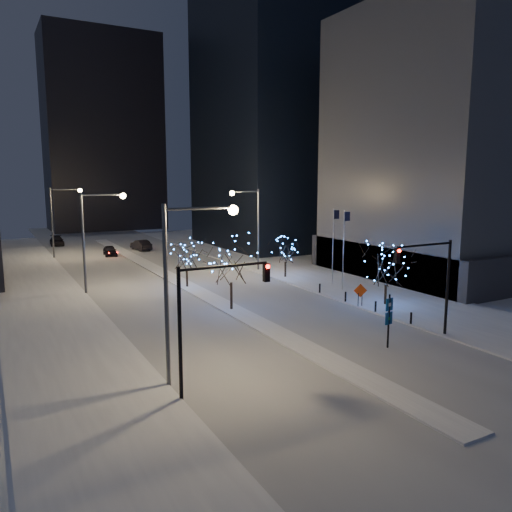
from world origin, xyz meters
TOP-DOWN VIEW (x-y plane):
  - ground at (0.00, 0.00)m, footprint 160.00×160.00m
  - road at (0.00, 35.00)m, footprint 20.00×130.00m
  - median at (0.00, 30.00)m, footprint 2.00×80.00m
  - east_sidewalk at (15.00, 20.00)m, footprint 10.00×90.00m
  - west_sidewalk at (-14.00, 20.00)m, footprint 8.00×90.00m
  - midrise_block at (34.00, 18.00)m, footprint 30.00×22.00m
  - plinth at (34.00, 18.00)m, footprint 30.00×24.00m
  - horizon_block at (6.00, 92.00)m, footprint 24.00×14.00m
  - street_lamp_w_near at (-8.94, 2.00)m, footprint 4.40×0.56m
  - street_lamp_w_mid at (-8.94, 27.00)m, footprint 4.40×0.56m
  - street_lamp_w_far at (-8.94, 52.00)m, footprint 4.40×0.56m
  - street_lamp_east at (10.08, 30.00)m, footprint 3.90×0.56m
  - traffic_signal_west at (-8.44, -0.00)m, footprint 5.26×0.43m
  - traffic_signal_east at (8.94, 1.00)m, footprint 5.26×0.43m
  - flagpoles at (13.37, 17.25)m, footprint 1.35×2.60m
  - bollards at (10.20, 10.00)m, footprint 0.16×12.16m
  - car_near at (-2.40, 50.96)m, footprint 2.10×4.41m
  - car_mid at (3.15, 54.29)m, footprint 2.33×5.16m
  - car_far at (-7.80, 66.80)m, footprint 2.45×5.36m
  - holiday_tree_median_near at (-0.08, 14.65)m, footprint 5.75×5.75m
  - holiday_tree_median_far at (-0.21, 24.98)m, footprint 4.48×4.48m
  - holiday_tree_plaza_near at (12.79, 9.62)m, footprint 5.66×5.66m
  - holiday_tree_plaza_far at (11.50, 24.50)m, footprint 3.70×3.70m
  - wayfinding_sign at (5.00, 1.00)m, footprint 0.66×0.19m
  - construction_sign at (10.30, 10.11)m, footprint 1.13×0.51m

SIDE VIEW (x-z plane):
  - ground at x=0.00m, z-range 0.00..0.00m
  - road at x=0.00m, z-range 0.00..0.02m
  - median at x=0.00m, z-range 0.00..0.15m
  - east_sidewalk at x=15.00m, z-range 0.00..0.15m
  - west_sidewalk at x=-14.00m, z-range 0.00..0.15m
  - bollards at x=10.20m, z-range 0.15..1.05m
  - car_near at x=-2.40m, z-range 0.00..1.45m
  - car_far at x=-7.80m, z-range 0.00..1.52m
  - car_mid at x=3.15m, z-range 0.00..1.64m
  - construction_sign at x=10.30m, z-range 0.35..2.35m
  - plinth at x=34.00m, z-range 0.00..4.00m
  - wayfinding_sign at x=5.00m, z-range 0.42..4.11m
  - holiday_tree_plaza_far at x=11.50m, z-range 0.86..5.47m
  - holiday_tree_median_far at x=-0.21m, z-range 0.91..5.88m
  - holiday_tree_plaza_near at x=12.79m, z-range 0.85..6.33m
  - holiday_tree_median_near at x=-0.08m, z-range 1.12..7.48m
  - traffic_signal_west at x=-8.44m, z-range 1.26..8.26m
  - traffic_signal_east at x=8.94m, z-range 1.26..8.26m
  - flagpoles at x=13.37m, z-range 0.80..8.80m
  - street_lamp_east at x=10.08m, z-range 1.45..11.45m
  - street_lamp_w_near at x=-8.94m, z-range 1.50..11.50m
  - street_lamp_w_mid at x=-8.94m, z-range 1.50..11.50m
  - street_lamp_w_far at x=-8.94m, z-range 1.50..11.50m
  - midrise_block at x=34.00m, z-range 0.00..30.00m
  - horizon_block at x=6.00m, z-range 0.00..42.00m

